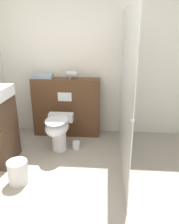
# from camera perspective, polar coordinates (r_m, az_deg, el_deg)

# --- Properties ---
(ground_plane) EXTENTS (12.00, 12.00, 0.00)m
(ground_plane) POSITION_cam_1_polar(r_m,az_deg,el_deg) (2.34, -4.41, -24.95)
(ground_plane) COLOR #9E9384
(wall_back) EXTENTS (8.00, 0.06, 2.50)m
(wall_back) POSITION_cam_1_polar(r_m,az_deg,el_deg) (3.65, -0.06, 13.57)
(wall_back) COLOR silver
(wall_back) RESTS_ON ground_plane
(partition_panel) EXTENTS (1.10, 0.24, 0.97)m
(partition_panel) POSITION_cam_1_polar(r_m,az_deg,el_deg) (3.67, -6.02, 1.24)
(partition_panel) COLOR #51331E
(partition_panel) RESTS_ON ground_plane
(shower_glass) EXTENTS (0.04, 1.87, 1.97)m
(shower_glass) POSITION_cam_1_polar(r_m,az_deg,el_deg) (2.74, 9.35, 5.62)
(shower_glass) COLOR silver
(shower_glass) RESTS_ON ground_plane
(toilet) EXTENTS (0.37, 0.59, 0.53)m
(toilet) POSITION_cam_1_polar(r_m,az_deg,el_deg) (3.19, -8.21, -4.39)
(toilet) COLOR white
(toilet) RESTS_ON ground_plane
(hair_drier) EXTENTS (0.19, 0.09, 0.13)m
(hair_drier) POSITION_cam_1_polar(r_m,az_deg,el_deg) (3.49, -4.48, 9.94)
(hair_drier) COLOR #B7B7BC
(hair_drier) RESTS_ON partition_panel
(folded_towel) EXTENTS (0.32, 0.16, 0.07)m
(folded_towel) POSITION_cam_1_polar(r_m,az_deg,el_deg) (3.61, -12.18, 9.13)
(folded_towel) COLOR #8C9EAD
(folded_towel) RESTS_ON partition_panel
(spare_toilet_roll) EXTENTS (0.11, 0.11, 0.11)m
(spare_toilet_roll) POSITION_cam_1_polar(r_m,az_deg,el_deg) (3.34, -3.50, -8.62)
(spare_toilet_roll) COLOR white
(spare_toilet_roll) RESTS_ON ground_plane
(waste_bin) EXTENTS (0.23, 0.23, 0.28)m
(waste_bin) POSITION_cam_1_polar(r_m,az_deg,el_deg) (2.74, -18.17, -14.66)
(waste_bin) COLOR silver
(waste_bin) RESTS_ON ground_plane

